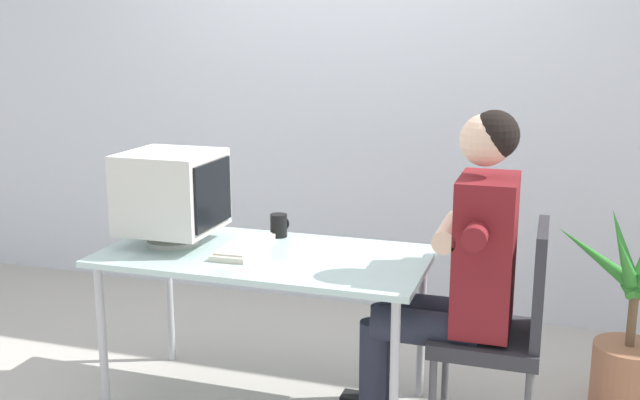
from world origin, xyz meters
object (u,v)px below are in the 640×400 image
(desk, at_px, (265,266))
(keyboard, at_px, (244,246))
(office_chair, at_px, (505,323))
(potted_plant, at_px, (631,330))
(crt_monitor, at_px, (172,192))
(person_seated, at_px, (458,266))
(desk_mug, at_px, (279,225))

(desk, relative_size, keyboard, 3.32)
(office_chair, xyz_separation_m, potted_plant, (0.51, 0.47, -0.15))
(keyboard, xyz_separation_m, potted_plant, (1.63, 0.46, -0.36))
(crt_monitor, xyz_separation_m, potted_plant, (1.96, 0.46, -0.58))
(desk, distance_m, potted_plant, 1.62)
(keyboard, relative_size, office_chair, 0.46)
(desk, bearing_deg, potted_plant, 17.49)
(person_seated, xyz_separation_m, potted_plant, (0.70, 0.47, -0.37))
(crt_monitor, height_order, desk_mug, crt_monitor)
(crt_monitor, height_order, potted_plant, crt_monitor)
(keyboard, distance_m, office_chair, 1.13)
(desk, xyz_separation_m, crt_monitor, (-0.44, 0.02, 0.29))
(keyboard, bearing_deg, crt_monitor, -179.01)
(office_chair, bearing_deg, potted_plant, 42.78)
(keyboard, bearing_deg, person_seated, -0.98)
(keyboard, relative_size, potted_plant, 0.47)
(potted_plant, distance_m, desk_mug, 1.62)
(desk, relative_size, crt_monitor, 3.37)
(office_chair, height_order, person_seated, person_seated)
(crt_monitor, relative_size, office_chair, 0.45)
(crt_monitor, distance_m, desk_mug, 0.51)
(crt_monitor, bearing_deg, desk_mug, 31.73)
(keyboard, relative_size, person_seated, 0.31)
(crt_monitor, xyz_separation_m, desk_mug, (0.40, 0.25, -0.18))
(desk, xyz_separation_m, keyboard, (-0.10, 0.02, 0.07))
(desk, xyz_separation_m, desk_mug, (-0.03, 0.27, 0.11))
(desk, height_order, office_chair, office_chair)
(potted_plant, xyz_separation_m, desk_mug, (-1.56, -0.21, 0.40))
(desk, relative_size, potted_plant, 1.55)
(desk, xyz_separation_m, person_seated, (0.82, 0.01, 0.08))
(office_chair, xyz_separation_m, desk_mug, (-1.05, 0.26, 0.25))
(desk, bearing_deg, person_seated, 0.43)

